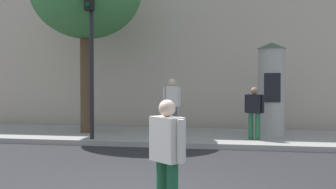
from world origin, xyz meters
TOP-DOWN VIEW (x-y plane):
  - sidewalk_curb at (0.00, 7.00)m, footprint 36.00×4.00m
  - traffic_light at (-2.92, 5.24)m, footprint 0.24×0.45m
  - poster_column at (2.34, 7.38)m, footprint 0.91×0.91m
  - pedestrian_in_light_jacket at (0.54, -1.06)m, footprint 0.49×0.47m
  - pedestrian_in_dark_shirt at (-0.79, 6.78)m, footprint 0.54×0.34m
  - pedestrian_in_red_top at (1.79, 6.11)m, footprint 0.56×0.49m

SIDE VIEW (x-z plane):
  - sidewalk_curb at x=0.00m, z-range 0.00..0.15m
  - pedestrian_in_light_jacket at x=0.54m, z-range 0.13..1.71m
  - pedestrian_in_red_top at x=1.79m, z-range 0.29..1.82m
  - pedestrian_in_dark_shirt at x=-0.79m, z-range 0.30..2.10m
  - poster_column at x=2.34m, z-range 0.17..3.12m
  - traffic_light at x=-2.92m, z-range 0.91..5.40m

